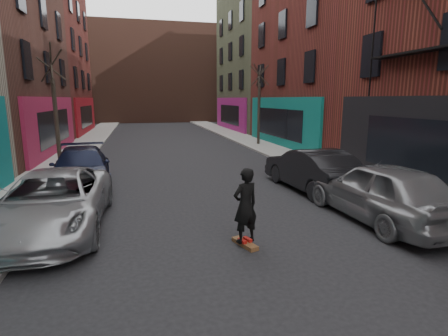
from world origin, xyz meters
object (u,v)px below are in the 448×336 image
tree_right_far (259,97)px  parked_right_far (381,191)px  parked_left_end (81,168)px  parked_right_end (311,169)px  skateboarder (245,206)px  parked_left_far (53,202)px  skateboard (245,244)px  tree_left_far (54,99)px

tree_right_far → parked_right_far: bearing=-97.1°
parked_left_end → parked_right_end: bearing=-22.7°
parked_right_far → skateboarder: size_ratio=2.85×
tree_right_far → parked_left_far: bearing=-126.0°
parked_left_end → skateboarder: (4.56, -6.91, 0.23)m
skateboard → skateboarder: 0.93m
skateboarder → parked_right_end: bearing=-150.7°
tree_left_far → skateboarder: size_ratio=3.68×
parked_left_far → parked_right_end: parked_right_end is taller
tree_right_far → parked_left_end: 15.05m
parked_right_far → parked_right_end: 3.56m
tree_right_far → skateboarder: tree_right_far is taller
tree_left_far → parked_left_far: bearing=-79.8°
parked_left_end → parked_right_far: 10.70m
tree_right_far → skateboarder: size_ratio=3.85×
skateboard → skateboarder: skateboarder is taller
skateboarder → parked_left_end: bearing=-75.0°
parked_right_far → skateboard: parked_right_far is taller
parked_left_far → parked_right_end: bearing=15.2°
tree_left_far → parked_right_far: size_ratio=1.29×
tree_left_far → parked_left_far: size_ratio=1.17×
tree_left_far → skateboard: tree_left_far is taller
tree_right_far → skateboard: 18.46m
tree_left_far → parked_left_far: 9.39m
parked_left_far → parked_left_end: 4.77m
parked_left_far → skateboard: size_ratio=6.92×
tree_left_far → tree_right_far: bearing=25.8°
parked_left_far → skateboarder: bearing=-24.4°
parked_right_far → skateboarder: bearing=8.5°
skateboard → skateboarder: size_ratio=0.45×
parked_right_far → tree_left_far: bearing=-46.6°
parked_left_far → skateboarder: (4.56, -2.14, 0.21)m
tree_left_far → parked_right_far: (10.37, -10.23, -2.52)m
skateboard → tree_right_far: bearing=51.4°
parked_right_end → skateboarder: bearing=44.0°
parked_right_end → skateboard: (-3.93, -4.33, -0.75)m
parked_left_far → skateboarder: 5.04m
tree_right_far → parked_left_end: size_ratio=1.31×
tree_right_far → parked_right_end: (-2.31, -12.69, -2.73)m
tree_right_far → parked_right_end: bearing=-100.3°
tree_right_far → parked_left_far: tree_right_far is taller
parked_right_far → parked_right_end: (-0.28, 3.55, -0.06)m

